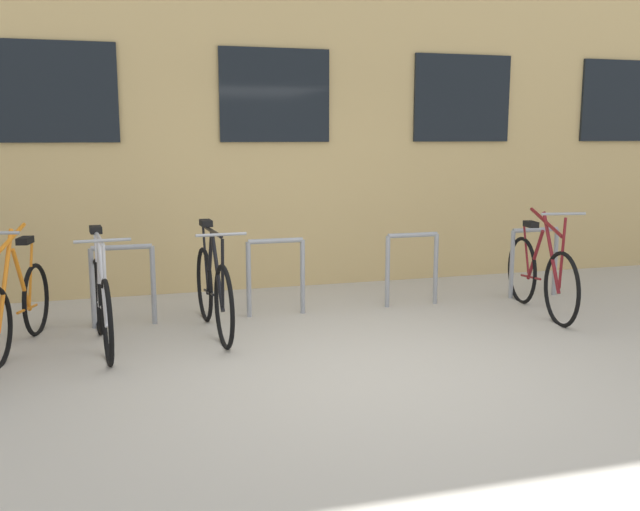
# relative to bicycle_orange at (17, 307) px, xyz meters

# --- Properties ---
(ground_plane) EXTENTS (42.00, 42.00, 0.00)m
(ground_plane) POSITION_rel_bicycle_orange_xyz_m (2.68, -1.37, -0.38)
(ground_plane) COLOR #B2ADA0
(storefront_building) EXTENTS (28.00, 6.07, 6.03)m
(storefront_building) POSITION_rel_bicycle_orange_xyz_m (2.68, 4.84, 2.64)
(storefront_building) COLOR tan
(storefront_building) RESTS_ON ground
(bike_rack) EXTENTS (6.61, 0.05, 0.79)m
(bike_rack) POSITION_rel_bicycle_orange_xyz_m (2.39, 0.53, 0.11)
(bike_rack) COLOR gray
(bike_rack) RESTS_ON ground
(bicycle_orange) EXTENTS (0.50, 1.64, 1.11)m
(bicycle_orange) POSITION_rel_bicycle_orange_xyz_m (0.00, 0.00, 0.00)
(bicycle_orange) COLOR black
(bicycle_orange) RESTS_ON ground
(bicycle_silver) EXTENTS (0.44, 1.69, 1.04)m
(bicycle_silver) POSITION_rel_bicycle_orange_xyz_m (0.70, -0.12, 0.01)
(bicycle_silver) COLOR black
(bicycle_silver) RESTS_ON ground
(bicycle_black) EXTENTS (0.44, 1.72, 1.04)m
(bicycle_black) POSITION_rel_bicycle_orange_xyz_m (1.69, 0.08, 0.02)
(bicycle_black) COLOR black
(bicycle_black) RESTS_ON ground
(bicycle_maroon) EXTENTS (0.45, 1.69, 1.11)m
(bicycle_maroon) POSITION_rel_bicycle_orange_xyz_m (5.04, -0.13, 0.02)
(bicycle_maroon) COLOR black
(bicycle_maroon) RESTS_ON ground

